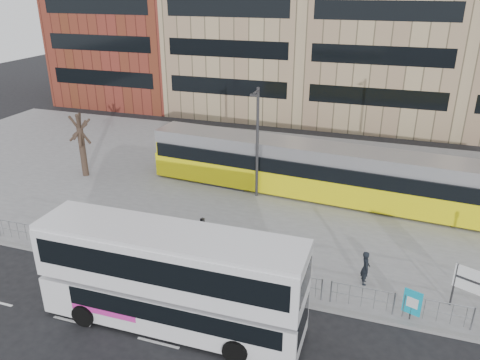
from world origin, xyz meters
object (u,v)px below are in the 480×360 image
(tram, at_px, (370,179))
(ad_panel, at_px, (412,303))
(double_decker_bus, at_px, (170,276))
(bare_tree, at_px, (77,111))
(station_sign, at_px, (476,284))
(traffic_light_west, at_px, (203,240))
(lamp_post_west, at_px, (257,139))
(pedestrian, at_px, (365,268))

(tram, distance_m, ad_panel, 10.96)
(double_decker_bus, bearing_deg, bare_tree, 136.19)
(station_sign, bearing_deg, double_decker_bus, -136.50)
(double_decker_bus, xyz_separation_m, traffic_light_west, (0.02, 3.25, -0.19))
(traffic_light_west, height_order, lamp_post_west, lamp_post_west)
(ad_panel, distance_m, traffic_light_west, 9.29)
(pedestrian, height_order, bare_tree, bare_tree)
(double_decker_bus, xyz_separation_m, tram, (6.70, 13.77, -0.45))
(tram, height_order, traffic_light_west, tram)
(ad_panel, xyz_separation_m, bare_tree, (-22.14, 9.05, 3.93))
(traffic_light_west, relative_size, lamp_post_west, 0.44)
(double_decker_bus, xyz_separation_m, station_sign, (11.63, 4.40, -0.75))
(double_decker_bus, bearing_deg, traffic_light_west, 89.25)
(ad_panel, height_order, lamp_post_west, lamp_post_west)
(double_decker_bus, relative_size, ad_panel, 7.62)
(traffic_light_west, bearing_deg, bare_tree, 166.62)
(tram, relative_size, bare_tree, 4.44)
(double_decker_bus, bearing_deg, tram, 63.66)
(double_decker_bus, distance_m, pedestrian, 8.96)
(traffic_light_west, distance_m, bare_tree, 15.96)
(pedestrian, distance_m, traffic_light_west, 7.53)
(tram, xyz_separation_m, station_sign, (4.94, -9.37, -0.30))
(double_decker_bus, bearing_deg, station_sign, 20.29)
(traffic_light_west, bearing_deg, station_sign, 26.99)
(ad_panel, relative_size, lamp_post_west, 0.20)
(bare_tree, bearing_deg, double_decker_bus, -43.40)
(lamp_post_west, bearing_deg, pedestrian, -45.40)
(double_decker_bus, distance_m, station_sign, 12.46)
(ad_panel, bearing_deg, pedestrian, 155.14)
(tram, bearing_deg, traffic_light_west, -117.91)
(double_decker_bus, distance_m, ad_panel, 9.85)
(double_decker_bus, relative_size, pedestrian, 6.47)
(traffic_light_west, bearing_deg, double_decker_bus, -69.00)
(ad_panel, xyz_separation_m, pedestrian, (-2.02, 1.98, 0.01))
(station_sign, relative_size, lamp_post_west, 0.29)
(station_sign, xyz_separation_m, traffic_light_west, (-11.62, -1.15, 0.55))
(ad_panel, relative_size, bare_tree, 0.21)
(pedestrian, height_order, lamp_post_west, lamp_post_west)
(lamp_post_west, height_order, bare_tree, lamp_post_west)
(double_decker_bus, bearing_deg, ad_panel, 18.40)
(tram, bearing_deg, lamp_post_west, -166.62)
(station_sign, height_order, pedestrian, station_sign)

